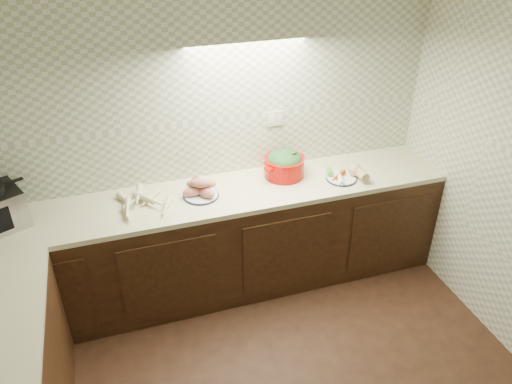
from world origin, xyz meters
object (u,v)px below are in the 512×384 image
object	(u,v)px
onion_bowl	(198,184)
dutch_oven	(284,164)
parsnip_pile	(144,203)
veg_plate	(347,174)
sweet_potato_plate	(201,189)

from	to	relation	value
onion_bowl	dutch_oven	size ratio (longest dim) A/B	0.32
parsnip_pile	veg_plate	world-z (taller)	veg_plate
parsnip_pile	onion_bowl	world-z (taller)	onion_bowl
parsnip_pile	onion_bowl	distance (m)	0.44
parsnip_pile	dutch_oven	distance (m)	1.12
onion_bowl	veg_plate	distance (m)	1.17
dutch_oven	veg_plate	world-z (taller)	dutch_oven
sweet_potato_plate	dutch_oven	xyz separation A→B (m)	(0.70, 0.10, 0.05)
parsnip_pile	dutch_oven	xyz separation A→B (m)	(1.11, 0.13, 0.07)
sweet_potato_plate	veg_plate	world-z (taller)	sweet_potato_plate
sweet_potato_plate	dutch_oven	bearing A→B (deg)	7.94
sweet_potato_plate	dutch_oven	distance (m)	0.70
parsnip_pile	sweet_potato_plate	size ratio (longest dim) A/B	1.40
sweet_potato_plate	parsnip_pile	bearing A→B (deg)	-176.10
parsnip_pile	veg_plate	bearing A→B (deg)	-2.37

